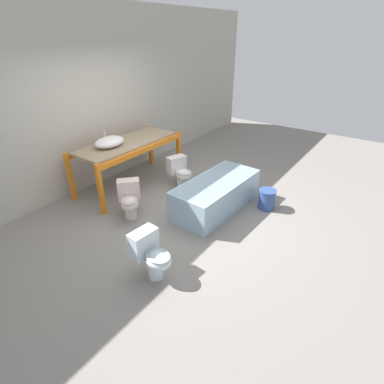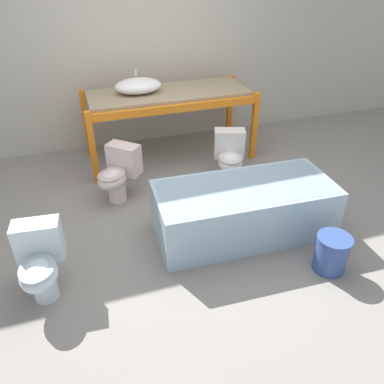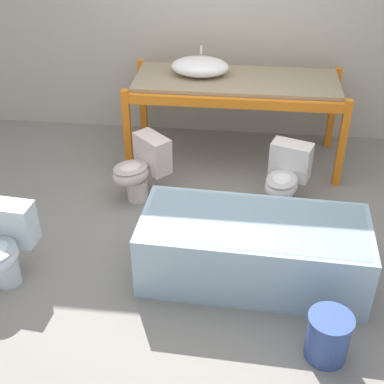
% 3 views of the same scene
% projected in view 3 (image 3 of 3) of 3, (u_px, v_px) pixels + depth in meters
% --- Properties ---
extents(ground_plane, '(12.00, 12.00, 0.00)m').
position_uv_depth(ground_plane, '(201.00, 231.00, 4.63)').
color(ground_plane, gray).
extents(shelving_rack, '(2.12, 0.88, 0.89)m').
position_uv_depth(shelving_rack, '(236.00, 90.00, 5.26)').
color(shelving_rack, orange).
rests_on(shelving_rack, ground_plane).
extents(sink_basin, '(0.57, 0.39, 0.26)m').
position_uv_depth(sink_basin, '(200.00, 67.00, 5.22)').
color(sink_basin, white).
rests_on(sink_basin, shelving_rack).
extents(bathtub_main, '(1.71, 0.82, 0.52)m').
position_uv_depth(bathtub_main, '(253.00, 246.00, 3.99)').
color(bathtub_main, '#99B7CC').
rests_on(bathtub_main, ground_plane).
extents(toilet_near, '(0.59, 0.60, 0.60)m').
position_uv_depth(toilet_near, '(141.00, 167.00, 4.90)').
color(toilet_near, silver).
rests_on(toilet_near, ground_plane).
extents(toilet_far, '(0.37, 0.55, 0.60)m').
position_uv_depth(toilet_far, '(5.00, 244.00, 3.97)').
color(toilet_far, silver).
rests_on(toilet_far, ground_plane).
extents(toilet_extra, '(0.47, 0.59, 0.60)m').
position_uv_depth(toilet_extra, '(285.00, 177.00, 4.75)').
color(toilet_extra, white).
rests_on(toilet_extra, ground_plane).
extents(bucket_white, '(0.29, 0.29, 0.35)m').
position_uv_depth(bucket_white, '(328.00, 336.00, 3.42)').
color(bucket_white, '#334C8C').
rests_on(bucket_white, ground_plane).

